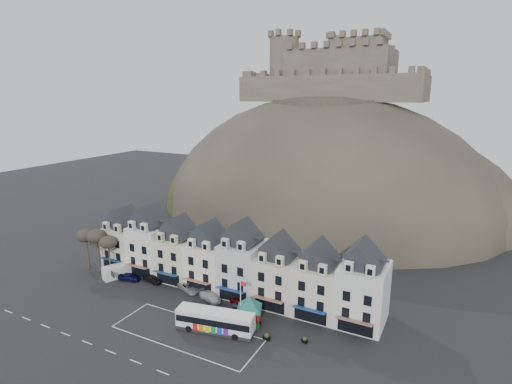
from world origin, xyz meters
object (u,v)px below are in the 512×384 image
car_black (152,279)px  car_maroon (240,301)px  car_charcoal (239,309)px  bus_shelter (249,303)px  car_white (210,296)px  white_van (117,271)px  flagpole (241,300)px  car_silver (189,287)px  bus (215,320)px  red_buoy (256,319)px  car_navy (129,277)px

car_black → car_maroon: 18.37m
car_charcoal → bus_shelter: bearing=-149.3°
car_white → car_black: bearing=107.9°
bus_shelter → white_van: size_ratio=1.21×
flagpole → car_charcoal: (-2.09, 3.08, -3.62)m
flagpole → car_silver: (-13.69, 5.42, -3.62)m
bus → white_van: (-26.45, 6.63, -0.62)m
car_silver → car_white: (5.20, -1.06, -0.00)m
car_white → car_silver: bearing=99.1°
bus → car_maroon: 8.48m
bus → bus_shelter: bearing=34.7°
car_charcoal → car_maroon: bearing=4.9°
car_white → red_buoy: bearing=-87.5°
bus_shelter → car_silver: (-14.66, 4.66, -2.93)m
bus_shelter → car_white: 10.53m
red_buoy → flagpole: flagpole is taller
red_buoy → car_white: size_ratio=0.45×
red_buoy → bus: bearing=-139.5°
red_buoy → car_maroon: size_ratio=0.60×
bus → car_white: bearing=117.6°
white_van → bus_shelter: bearing=18.7°
red_buoy → car_charcoal: red_buoy is taller
bus → car_silver: 13.89m
bus_shelter → white_van: bearing=152.0°
red_buoy → car_silver: red_buoy is taller
red_buoy → car_silver: (-15.60, 4.46, -0.41)m
bus_shelter → flagpole: flagpole is taller
bus_shelter → car_charcoal: bearing=120.4°
bus_shelter → car_black: (-22.62, 4.23, -2.95)m
car_white → car_maroon: (5.20, 1.06, -0.08)m
bus_shelter → car_maroon: (-4.26, 4.66, -3.01)m
bus → flagpole: bearing=37.1°
bus_shelter → red_buoy: bearing=-10.6°
car_maroon → car_charcoal: car_charcoal is taller
car_navy → car_charcoal: 23.92m
car_navy → car_silver: bearing=-94.9°
car_navy → car_charcoal: bearing=-104.5°
car_silver → car_maroon: 10.40m
car_navy → car_black: size_ratio=1.02×
bus → flagpole: (2.67, 2.95, 2.50)m
red_buoy → flagpole: 3.85m
flagpole → car_charcoal: size_ratio=1.82×
car_navy → car_maroon: 22.79m
bus → car_navy: bus is taller
bus_shelter → red_buoy: bus_shelter is taller
car_black → car_charcoal: car_charcoal is taller
car_maroon → car_charcoal: bearing=-146.5°
car_charcoal → white_van: bearing=66.6°
car_charcoal → car_black: bearing=62.3°
car_silver → bus_shelter: bearing=-84.3°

